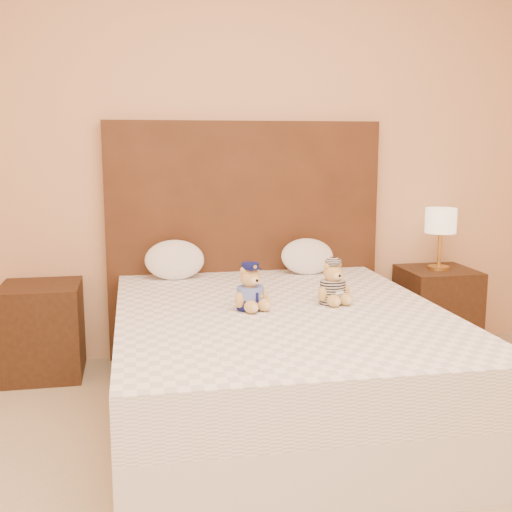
{
  "coord_description": "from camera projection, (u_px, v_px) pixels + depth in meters",
  "views": [
    {
      "loc": [
        -0.71,
        -1.81,
        1.36
      ],
      "look_at": [
        -0.07,
        1.45,
        0.78
      ],
      "focal_mm": 45.0,
      "sensor_mm": 36.0,
      "label": 1
    }
  ],
  "objects": [
    {
      "name": "room_walls",
      "position": [
        330.0,
        14.0,
        2.25
      ],
      "size": [
        4.04,
        4.52,
        2.72
      ],
      "color": "#E5AD7D",
      "rests_on": "ground"
    },
    {
      "name": "nightstand_left",
      "position": [
        42.0,
        330.0,
        3.77
      ],
      "size": [
        0.45,
        0.45,
        0.55
      ],
      "primitive_type": "cube",
      "color": "#3C2113",
      "rests_on": "ground"
    },
    {
      "name": "pillow_left",
      "position": [
        175.0,
        258.0,
        3.88
      ],
      "size": [
        0.36,
        0.23,
        0.25
      ],
      "primitive_type": "ellipsoid",
      "color": "white",
      "rests_on": "bed"
    },
    {
      "name": "lamp",
      "position": [
        441.0,
        224.0,
        4.14
      ],
      "size": [
        0.2,
        0.2,
        0.4
      ],
      "color": "gold",
      "rests_on": "nightstand_right"
    },
    {
      "name": "bed",
      "position": [
        280.0,
        361.0,
        3.23
      ],
      "size": [
        1.6,
        2.0,
        0.55
      ],
      "color": "white",
      "rests_on": "ground"
    },
    {
      "name": "nightstand_right",
      "position": [
        436.0,
        310.0,
        4.24
      ],
      "size": [
        0.45,
        0.45,
        0.55
      ],
      "primitive_type": "cube",
      "color": "#3C2113",
      "rests_on": "ground"
    },
    {
      "name": "headboard",
      "position": [
        245.0,
        240.0,
        4.13
      ],
      "size": [
        1.75,
        0.08,
        1.5
      ],
      "primitive_type": "cube",
      "color": "#4E2A17",
      "rests_on": "ground"
    },
    {
      "name": "pillow_right",
      "position": [
        307.0,
        255.0,
        4.04
      ],
      "size": [
        0.34,
        0.22,
        0.24
      ],
      "primitive_type": "ellipsoid",
      "color": "white",
      "rests_on": "bed"
    },
    {
      "name": "teddy_prisoner",
      "position": [
        333.0,
        282.0,
        3.27
      ],
      "size": [
        0.24,
        0.24,
        0.22
      ],
      "primitive_type": null,
      "rotation": [
        0.0,
        0.0,
        0.3
      ],
      "color": "tan",
      "rests_on": "bed"
    },
    {
      "name": "teddy_police",
      "position": [
        250.0,
        287.0,
        3.15
      ],
      "size": [
        0.26,
        0.25,
        0.23
      ],
      "primitive_type": null,
      "rotation": [
        0.0,
        0.0,
        0.39
      ],
      "color": "tan",
      "rests_on": "bed"
    }
  ]
}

